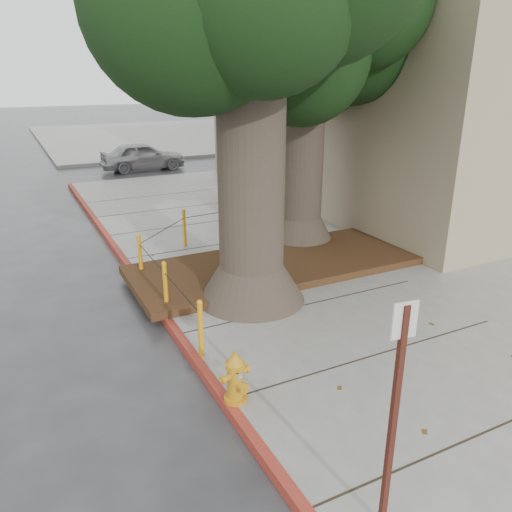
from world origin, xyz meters
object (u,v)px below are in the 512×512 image
at_px(fire_hydrant, 235,377).
at_px(car_red, 336,142).
at_px(car_silver, 143,156).
at_px(signpost, 395,408).

xyz_separation_m(fire_hydrant, car_red, (14.13, 17.73, 0.17)).
xyz_separation_m(car_silver, car_red, (10.66, -0.19, 0.04)).
relative_size(fire_hydrant, car_silver, 0.20).
bearing_deg(car_silver, signpost, 172.28).
bearing_deg(fire_hydrant, car_red, 38.57).
bearing_deg(signpost, car_silver, 89.49).
bearing_deg(fire_hydrant, signpost, -92.08).
height_order(fire_hydrant, car_silver, car_silver).
relative_size(car_silver, car_red, 0.92).
distance_m(fire_hydrant, car_red, 22.67).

